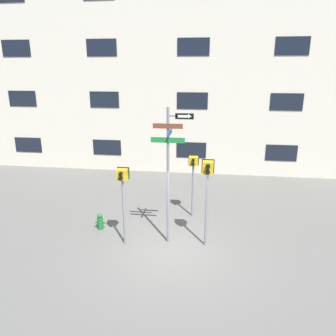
{
  "coord_description": "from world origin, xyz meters",
  "views": [
    {
      "loc": [
        1.08,
        -9.15,
        5.64
      ],
      "look_at": [
        -0.25,
        0.69,
        2.62
      ],
      "focal_mm": 35.0,
      "sensor_mm": 36.0,
      "label": 1
    }
  ],
  "objects_px": {
    "pedestrian_signal_left": "(123,186)",
    "pedestrian_signal_across": "(193,169)",
    "pedestrian_signal_right": "(207,180)",
    "fire_hydrant": "(100,221)",
    "street_sign_pole": "(170,164)"
  },
  "relations": [
    {
      "from": "pedestrian_signal_left",
      "to": "pedestrian_signal_across",
      "type": "height_order",
      "value": "pedestrian_signal_left"
    },
    {
      "from": "pedestrian_signal_left",
      "to": "pedestrian_signal_right",
      "type": "xyz_separation_m",
      "value": [
        2.67,
        0.26,
        0.25
      ]
    },
    {
      "from": "pedestrian_signal_right",
      "to": "pedestrian_signal_across",
      "type": "relative_size",
      "value": 1.18
    },
    {
      "from": "pedestrian_signal_right",
      "to": "fire_hydrant",
      "type": "xyz_separation_m",
      "value": [
        -3.84,
        0.64,
        -2.02
      ]
    },
    {
      "from": "pedestrian_signal_left",
      "to": "fire_hydrant",
      "type": "xyz_separation_m",
      "value": [
        -1.17,
        0.9,
        -1.77
      ]
    },
    {
      "from": "pedestrian_signal_across",
      "to": "fire_hydrant",
      "type": "xyz_separation_m",
      "value": [
        -3.26,
        -1.56,
        -1.66
      ]
    },
    {
      "from": "pedestrian_signal_left",
      "to": "pedestrian_signal_across",
      "type": "xyz_separation_m",
      "value": [
        2.1,
        2.46,
        -0.11
      ]
    },
    {
      "from": "pedestrian_signal_left",
      "to": "pedestrian_signal_across",
      "type": "relative_size",
      "value": 1.07
    },
    {
      "from": "pedestrian_signal_left",
      "to": "pedestrian_signal_right",
      "type": "height_order",
      "value": "pedestrian_signal_right"
    },
    {
      "from": "pedestrian_signal_right",
      "to": "pedestrian_signal_across",
      "type": "distance_m",
      "value": 2.3
    },
    {
      "from": "street_sign_pole",
      "to": "fire_hydrant",
      "type": "distance_m",
      "value": 3.64
    },
    {
      "from": "pedestrian_signal_left",
      "to": "pedestrian_signal_right",
      "type": "relative_size",
      "value": 0.9
    },
    {
      "from": "street_sign_pole",
      "to": "fire_hydrant",
      "type": "xyz_separation_m",
      "value": [
        -2.63,
        0.58,
        -2.45
      ]
    },
    {
      "from": "pedestrian_signal_left",
      "to": "pedestrian_signal_right",
      "type": "distance_m",
      "value": 2.7
    },
    {
      "from": "pedestrian_signal_right",
      "to": "pedestrian_signal_across",
      "type": "xyz_separation_m",
      "value": [
        -0.57,
        2.2,
        -0.35
      ]
    }
  ]
}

